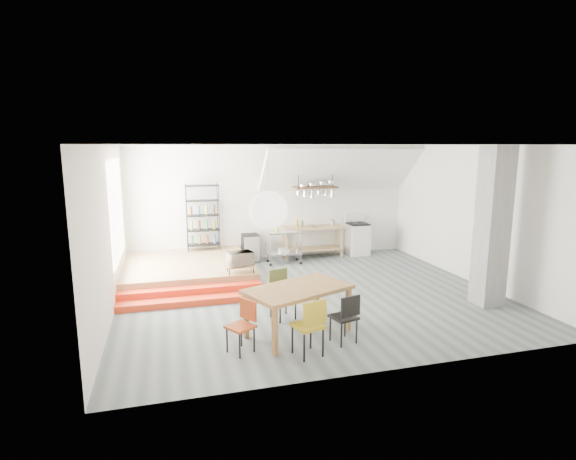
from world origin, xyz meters
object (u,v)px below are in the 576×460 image
object	(u,v)px
mini_fridge	(250,248)
stove	(357,238)
rolling_cart	(284,243)
dining_table	(298,292)

from	to	relation	value
mini_fridge	stove	bearing A→B (deg)	-0.78
stove	rolling_cart	xyz separation A→B (m)	(-2.37, -0.46, 0.10)
dining_table	mini_fridge	world-z (taller)	dining_table
dining_table	rolling_cart	bearing A→B (deg)	55.72
dining_table	mini_fridge	xyz separation A→B (m)	(0.13, 5.12, -0.36)
dining_table	mini_fridge	bearing A→B (deg)	66.15
rolling_cart	mini_fridge	distance (m)	1.00
dining_table	rolling_cart	xyz separation A→B (m)	(0.98, 4.62, -0.16)
stove	dining_table	bearing A→B (deg)	-123.41
stove	rolling_cart	bearing A→B (deg)	-169.12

